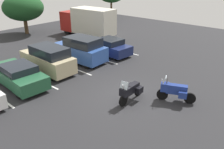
% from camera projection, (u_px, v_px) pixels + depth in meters
% --- Properties ---
extents(ground, '(44.00, 44.00, 0.10)m').
position_uv_depth(ground, '(126.00, 96.00, 13.51)').
color(ground, '#262628').
extents(motorcycle_touring, '(2.12, 0.89, 1.40)m').
position_uv_depth(motorcycle_touring, '(131.00, 91.00, 12.67)').
color(motorcycle_touring, black).
rests_on(motorcycle_touring, ground).
extents(motorcycle_second, '(1.18, 1.98, 1.43)m').
position_uv_depth(motorcycle_second, '(175.00, 91.00, 12.65)').
color(motorcycle_second, black).
rests_on(motorcycle_second, ground).
extents(parking_stripes, '(17.29, 5.06, 0.01)m').
position_uv_depth(parking_stripes, '(36.00, 78.00, 15.73)').
color(parking_stripes, silver).
rests_on(parking_stripes, ground).
extents(car_green, '(2.10, 4.85, 1.44)m').
position_uv_depth(car_green, '(18.00, 75.00, 14.49)').
color(car_green, '#235638').
rests_on(car_green, ground).
extents(car_champagne, '(1.79, 4.52, 1.95)m').
position_uv_depth(car_champagne, '(48.00, 59.00, 16.39)').
color(car_champagne, '#C1B289').
rests_on(car_champagne, ground).
extents(car_blue, '(2.21, 4.49, 2.04)m').
position_uv_depth(car_blue, '(81.00, 50.00, 18.32)').
color(car_blue, '#2D519E').
rests_on(car_blue, ground).
extents(car_navy, '(2.12, 4.68, 1.44)m').
position_uv_depth(car_navy, '(108.00, 46.00, 20.20)').
color(car_navy, navy).
rests_on(car_navy, ground).
extents(box_truck, '(2.73, 6.76, 3.10)m').
position_uv_depth(box_truck, '(88.00, 21.00, 25.74)').
color(box_truck, '#A51E19').
rests_on(box_truck, ground).
extents(tree_far_right, '(4.56, 4.56, 4.44)m').
position_uv_depth(tree_far_right, '(23.00, 8.00, 26.16)').
color(tree_far_right, '#4C3823').
rests_on(tree_far_right, ground).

